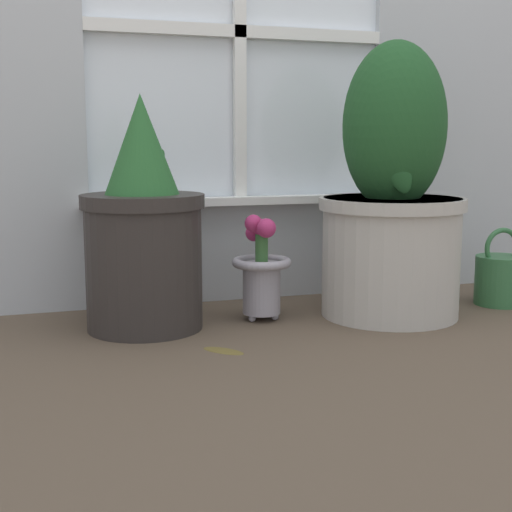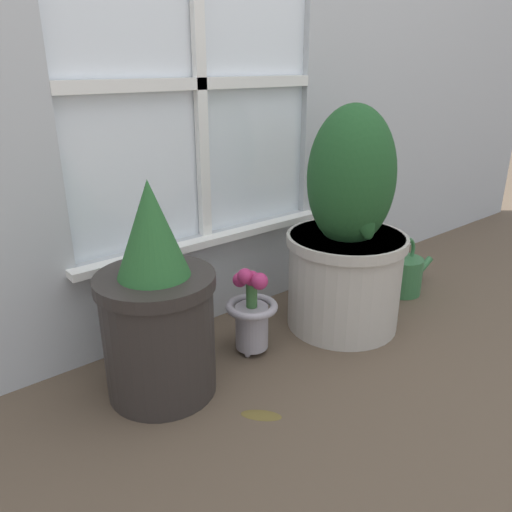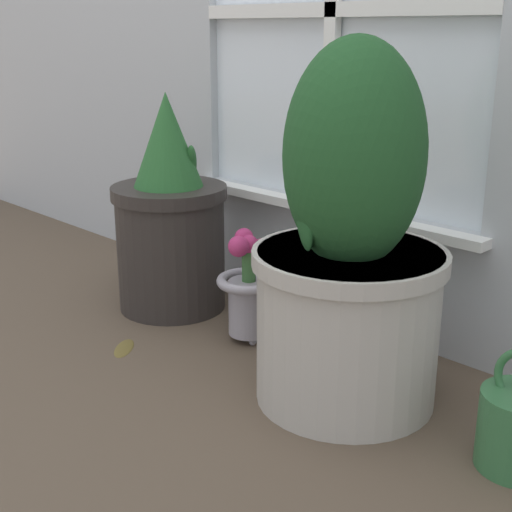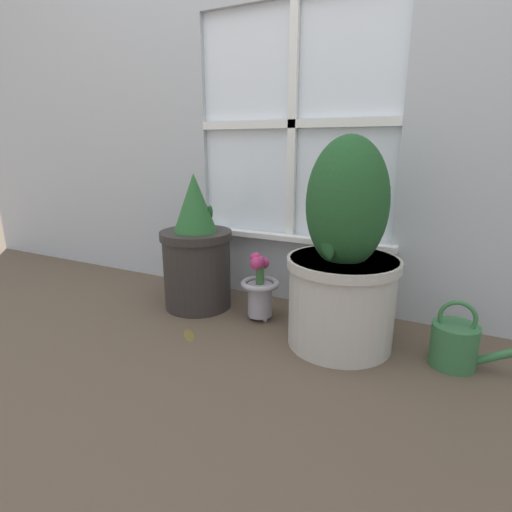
{
  "view_description": "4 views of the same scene",
  "coord_description": "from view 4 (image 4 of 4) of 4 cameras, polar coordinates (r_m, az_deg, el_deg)",
  "views": [
    {
      "loc": [
        -0.62,
        -1.6,
        0.49
      ],
      "look_at": [
        -0.05,
        0.19,
        0.18
      ],
      "focal_mm": 50.0,
      "sensor_mm": 36.0,
      "label": 1
    },
    {
      "loc": [
        -0.9,
        -0.86,
        0.87
      ],
      "look_at": [
        -0.01,
        0.22,
        0.33
      ],
      "focal_mm": 35.0,
      "sensor_mm": 36.0,
      "label": 2
    },
    {
      "loc": [
        1.2,
        -0.95,
        0.77
      ],
      "look_at": [
        -0.01,
        0.24,
        0.23
      ],
      "focal_mm": 50.0,
      "sensor_mm": 36.0,
      "label": 3
    },
    {
      "loc": [
        0.68,
        -1.2,
        0.72
      ],
      "look_at": [
        -0.05,
        0.24,
        0.28
      ],
      "focal_mm": 28.0,
      "sensor_mm": 36.0,
      "label": 4
    }
  ],
  "objects": [
    {
      "name": "fallen_leaf",
      "position": [
        1.62,
        -9.49,
        -10.97
      ],
      "size": [
        0.11,
        0.11,
        0.01
      ],
      "color": "brown",
      "rests_on": "ground_plane"
    },
    {
      "name": "flower_vase",
      "position": [
        1.69,
        0.55,
        -4.72
      ],
      "size": [
        0.16,
        0.16,
        0.29
      ],
      "color": "#99939E",
      "rests_on": "ground_plane"
    },
    {
      "name": "potted_plant_right",
      "position": [
        1.46,
        12.39,
        -0.72
      ],
      "size": [
        0.41,
        0.41,
        0.76
      ],
      "color": "#B7B2A8",
      "rests_on": "ground_plane"
    },
    {
      "name": "ground_plane",
      "position": [
        1.55,
        -2.5,
        -12.19
      ],
      "size": [
        10.0,
        10.0,
        0.0
      ],
      "primitive_type": "plane",
      "color": "brown"
    },
    {
      "name": "watering_can",
      "position": [
        1.53,
        26.56,
        -11.15
      ],
      "size": [
        0.27,
        0.15,
        0.23
      ],
      "color": "#336B3D",
      "rests_on": "ground_plane"
    },
    {
      "name": "wall_with_window",
      "position": [
        1.92,
        5.82,
        31.99
      ],
      "size": [
        4.4,
        0.1,
        2.5
      ],
      "color": "#B2B7BC",
      "rests_on": "ground_plane"
    },
    {
      "name": "potted_plant_left",
      "position": [
        1.82,
        -8.49,
        0.44
      ],
      "size": [
        0.32,
        0.32,
        0.61
      ],
      "color": "#2D2826",
      "rests_on": "ground_plane"
    }
  ]
}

